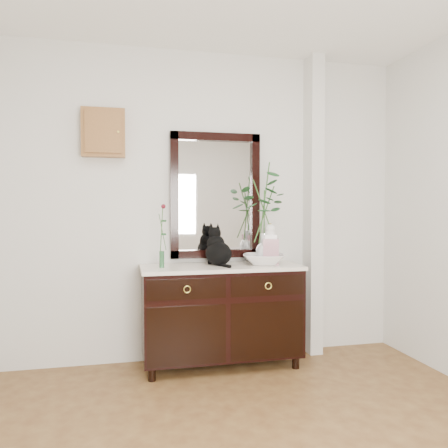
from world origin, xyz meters
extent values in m
cube|color=silver|center=(0.00, 1.98, 1.35)|extent=(3.60, 0.04, 2.70)
cube|color=silver|center=(1.00, 1.90, 1.35)|extent=(0.12, 0.20, 2.70)
cube|color=black|center=(0.10, 1.73, 0.46)|extent=(1.30, 0.50, 0.82)
cube|color=white|center=(0.10, 1.73, 0.83)|extent=(1.33, 0.52, 0.03)
cube|color=black|center=(0.10, 1.97, 1.44)|extent=(0.80, 0.06, 1.10)
cube|color=white|center=(0.10, 1.98, 1.44)|extent=(0.66, 0.01, 0.96)
cube|color=brown|center=(-0.85, 1.94, 1.95)|extent=(0.35, 0.10, 0.40)
imported|color=white|center=(0.47, 1.71, 0.89)|extent=(0.45, 0.45, 0.09)
camera|label=1|loc=(-0.69, -1.81, 1.32)|focal=35.00mm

